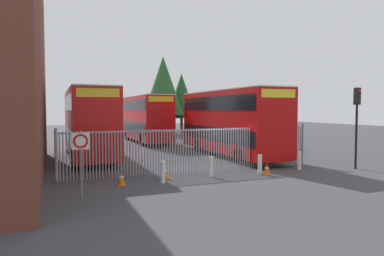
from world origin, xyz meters
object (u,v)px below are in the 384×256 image
(double_decker_bus_behind_fence_right, at_px, (214,117))
(bollard_near_right, at_px, (260,164))
(bollard_far_right, at_px, (299,160))
(bollard_center_front, at_px, (211,167))
(speed_limit_sign_post, at_px, (81,149))
(traffic_cone_mid_forecourt, at_px, (267,169))
(double_decker_bus_near_gate, at_px, (230,120))
(traffic_cone_by_gate, at_px, (165,172))
(double_decker_bus_behind_fence_left, at_px, (88,121))
(traffic_light_kerbside, at_px, (357,113))
(traffic_cone_near_kerb, at_px, (121,178))
(bollard_near_left, at_px, (163,172))
(double_decker_bus_far_back, at_px, (145,117))

(double_decker_bus_behind_fence_right, xyz_separation_m, bollard_near_right, (-5.80, -17.32, -1.95))
(bollard_far_right, bearing_deg, bollard_center_front, -179.05)
(speed_limit_sign_post, bearing_deg, traffic_cone_mid_forecourt, 8.65)
(double_decker_bus_near_gate, relative_size, traffic_cone_by_gate, 18.32)
(double_decker_bus_near_gate, relative_size, double_decker_bus_behind_fence_left, 1.00)
(speed_limit_sign_post, relative_size, traffic_light_kerbside, 0.56)
(bollard_center_front, relative_size, traffic_cone_by_gate, 1.61)
(bollard_center_front, bearing_deg, traffic_cone_mid_forecourt, -12.96)
(bollard_center_front, relative_size, traffic_light_kerbside, 0.22)
(double_decker_bus_behind_fence_right, distance_m, traffic_cone_near_kerb, 21.53)
(double_decker_bus_behind_fence_right, height_order, bollard_near_left, double_decker_bus_behind_fence_right)
(bollard_far_right, height_order, traffic_cone_mid_forecourt, bollard_far_right)
(double_decker_bus_far_back, relative_size, speed_limit_sign_post, 4.50)
(double_decker_bus_near_gate, distance_m, traffic_cone_near_kerb, 10.73)
(double_decker_bus_near_gate, xyz_separation_m, traffic_light_kerbside, (3.86, -6.92, 0.56))
(double_decker_bus_near_gate, distance_m, traffic_cone_mid_forecourt, 7.13)
(bollard_near_right, xyz_separation_m, traffic_cone_mid_forecourt, (0.15, -0.39, -0.19))
(double_decker_bus_behind_fence_left, bearing_deg, traffic_cone_by_gate, -72.96)
(traffic_cone_by_gate, distance_m, traffic_light_kerbside, 10.62)
(bollard_near_left, xyz_separation_m, traffic_cone_near_kerb, (-1.72, 0.24, -0.19))
(traffic_light_kerbside, bearing_deg, bollard_center_front, 173.62)
(bollard_near_left, bearing_deg, double_decker_bus_near_gate, 44.22)
(bollard_near_left, bearing_deg, double_decker_bus_far_back, 78.07)
(bollard_near_right, height_order, traffic_cone_by_gate, bollard_near_right)
(traffic_cone_near_kerb, distance_m, speed_limit_sign_post, 2.82)
(bollard_center_front, bearing_deg, bollard_far_right, 0.95)
(double_decker_bus_near_gate, bearing_deg, traffic_cone_mid_forecourt, -102.82)
(double_decker_bus_behind_fence_right, height_order, traffic_cone_mid_forecourt, double_decker_bus_behind_fence_right)
(speed_limit_sign_post, bearing_deg, double_decker_bus_behind_fence_left, 83.27)
(double_decker_bus_far_back, bearing_deg, speed_limit_sign_post, -110.23)
(double_decker_bus_behind_fence_left, xyz_separation_m, bollard_center_front, (4.70, -8.79, -1.95))
(bollard_near_right, bearing_deg, speed_limit_sign_post, -168.66)
(double_decker_bus_behind_fence_right, xyz_separation_m, bollard_near_left, (-10.84, -17.59, -1.95))
(double_decker_bus_behind_fence_left, xyz_separation_m, bollard_near_left, (2.18, -9.30, -1.95))
(double_decker_bus_near_gate, bearing_deg, bollard_far_right, -80.71)
(bollard_near_left, bearing_deg, bollard_far_right, 4.39)
(bollard_far_right, distance_m, traffic_cone_near_kerb, 9.41)
(double_decker_bus_behind_fence_left, distance_m, bollard_near_right, 11.71)
(traffic_cone_by_gate, bearing_deg, speed_limit_sign_post, -148.25)
(traffic_cone_mid_forecourt, relative_size, speed_limit_sign_post, 0.25)
(double_decker_bus_behind_fence_right, relative_size, traffic_cone_by_gate, 18.32)
(bollard_near_left, xyz_separation_m, bollard_far_right, (7.67, 0.59, 0.00))
(traffic_cone_by_gate, bearing_deg, bollard_near_left, -112.13)
(bollard_near_right, bearing_deg, bollard_center_front, 174.88)
(double_decker_bus_behind_fence_right, distance_m, bollard_far_right, 17.41)
(bollard_center_front, xyz_separation_m, traffic_cone_near_kerb, (-4.25, -0.27, -0.19))
(double_decker_bus_near_gate, distance_m, traffic_light_kerbside, 7.94)
(double_decker_bus_far_back, bearing_deg, traffic_light_kerbside, -70.68)
(traffic_cone_by_gate, height_order, traffic_cone_near_kerb, same)
(bollard_near_left, distance_m, bollard_center_front, 2.58)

